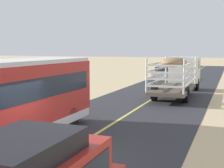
{
  "coord_description": "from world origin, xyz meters",
  "views": [
    {
      "loc": [
        5.37,
        -8.71,
        3.68
      ],
      "look_at": [
        0.0,
        5.29,
        1.98
      ],
      "focal_mm": 50.64,
      "sensor_mm": 36.0,
      "label": 1
    }
  ],
  "objects": [
    {
      "name": "ground_plane",
      "position": [
        0.0,
        0.0,
        0.0
      ],
      "size": [
        240.0,
        240.0,
        0.0
      ],
      "primitive_type": "plane",
      "color": "#CCB284"
    },
    {
      "name": "road_surface",
      "position": [
        0.0,
        0.0,
        0.01
      ],
      "size": [
        8.0,
        120.0,
        0.02
      ],
      "primitive_type": "cube",
      "color": "#2D2D33",
      "rests_on": "ground"
    },
    {
      "name": "road_centre_line",
      "position": [
        0.0,
        0.0,
        0.02
      ],
      "size": [
        0.16,
        117.6,
        0.0
      ],
      "primitive_type": "cube",
      "color": "#D8CC4C",
      "rests_on": "road_surface"
    },
    {
      "name": "bus",
      "position": [
        -2.5,
        0.45,
        1.75
      ],
      "size": [
        2.54,
        10.0,
        3.21
      ],
      "color": "red",
      "rests_on": "road_surface"
    },
    {
      "name": "livestock_truck",
      "position": [
        1.4,
        17.3,
        1.79
      ],
      "size": [
        2.53,
        9.7,
        3.02
      ],
      "color": "silver",
      "rests_on": "road_surface"
    },
    {
      "name": "car_far",
      "position": [
        -2.34,
        28.41,
        0.69
      ],
      "size": [
        1.8,
        4.4,
        1.46
      ],
      "color": "silver",
      "rests_on": "road_surface"
    }
  ]
}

